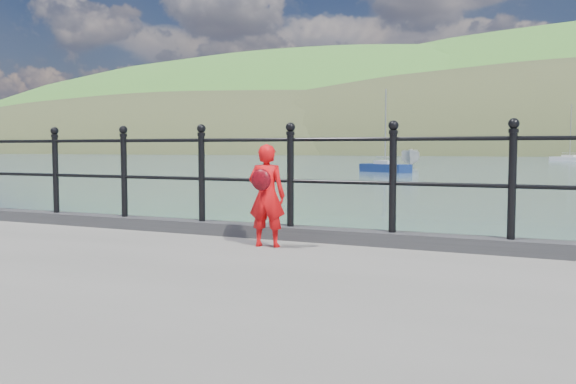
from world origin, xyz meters
The scene contains 7 objects.
ground centered at (0.00, 0.00, 0.00)m, with size 600.00×600.00×0.00m, color #2D4251.
kerb centered at (0.00, -0.15, 1.07)m, with size 60.00×0.30×0.15m, color #28282B.
railing centered at (0.00, -0.15, 1.82)m, with size 18.11×0.11×1.20m.
child centered at (0.59, -0.75, 1.55)m, with size 0.44×0.35×1.09m.
launch_white centered at (-11.70, 58.02, 0.99)m, with size 1.92×5.11×1.97m, color silver.
sailboat_deep centered at (3.81, 97.85, 0.34)m, with size 6.01×4.95×8.98m.
sailboat_port centered at (-10.67, 44.23, 0.34)m, with size 5.00×3.86×7.26m.
Camera 1 is at (3.49, -6.51, 2.05)m, focal length 38.00 mm.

